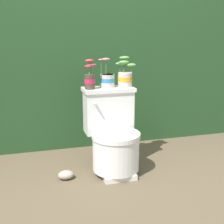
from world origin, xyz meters
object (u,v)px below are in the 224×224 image
Objects in this scene: toilet at (113,135)px; potted_plant_middle at (125,76)px; garden_stone at (66,175)px; potted_plant_left at (90,78)px; potted_plant_midleft at (107,79)px.

potted_plant_middle reaches higher than toilet.
toilet is at bearing 10.36° from garden_stone.
potted_plant_midleft is at bearing 15.95° from potted_plant_left.
potted_plant_midleft is 1.99× the size of garden_stone.
potted_plant_midleft is (0.16, 0.04, -0.02)m from potted_plant_left.
potted_plant_left is 0.31m from potted_plant_middle.
potted_plant_middle is 0.93m from garden_stone.
potted_plant_midleft is 0.15m from potted_plant_middle.
toilet is 0.50m from potted_plant_middle.
garden_stone is at bearing -169.64° from toilet.
garden_stone is (-0.40, -0.07, -0.26)m from toilet.
toilet is at bearing -35.60° from potted_plant_left.
potted_plant_left is 0.78m from garden_stone.
potted_plant_left is at bearing -173.86° from potted_plant_middle.
potted_plant_midleft is 0.97× the size of potted_plant_middle.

